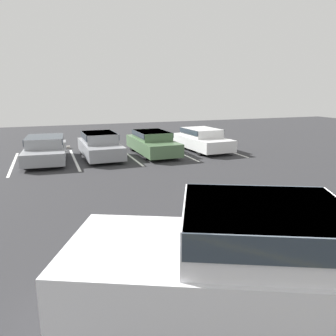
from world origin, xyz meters
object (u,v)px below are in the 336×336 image
Objects in this scene: pickup_truck at (285,270)px; parked_sedan_a at (46,148)px; parked_sedan_b at (100,144)px; parked_sedan_c at (152,142)px; parked_sedan_d at (202,139)px; wheel_stop_curb at (53,148)px.

pickup_truck is 13.66m from parked_sedan_a.
pickup_truck is 1.48× the size of parked_sedan_b.
parked_sedan_c is at bearing 105.50° from pickup_truck.
parked_sedan_c is at bearing -91.48° from parked_sedan_d.
parked_sedan_b reaches higher than parked_sedan_d.
pickup_truck reaches higher than parked_sedan_c.
parked_sedan_b is at bearing 117.38° from pickup_truck.
parked_sedan_b is at bearing -93.03° from parked_sedan_d.
wheel_stop_curb is (0.39, 3.45, -0.58)m from parked_sedan_a.
parked_sedan_a is (-3.09, 13.30, -0.29)m from pickup_truck.
parked_sedan_c is at bearing 87.45° from parked_sedan_b.
pickup_truck reaches higher than parked_sedan_d.
parked_sedan_b is at bearing -92.04° from parked_sedan_c.
wheel_stop_curb is at bearing -115.79° from parked_sedan_d.
parked_sedan_b is 1.00× the size of parked_sedan_d.
parked_sedan_a is 1.00× the size of parked_sedan_b.
parked_sedan_a is 5.40m from parked_sedan_c.
parked_sedan_d is at bearing 91.16° from parked_sedan_c.
parked_sedan_a is at bearing -92.38° from parked_sedan_d.
pickup_truck is 14.44m from parked_sedan_d.
pickup_truck is at bearing -80.83° from wheel_stop_curb.
parked_sedan_b is 4.06m from wheel_stop_curb.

